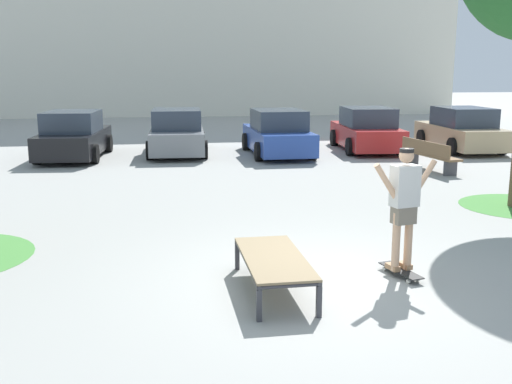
% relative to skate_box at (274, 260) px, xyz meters
% --- Properties ---
extents(ground_plane, '(120.00, 120.00, 0.00)m').
position_rel_skate_box_xyz_m(ground_plane, '(0.60, 0.22, -0.41)').
color(ground_plane, '#999993').
extents(skate_box, '(0.79, 1.91, 0.46)m').
position_rel_skate_box_xyz_m(skate_box, '(0.00, 0.00, 0.00)').
color(skate_box, '#38383D').
rests_on(skate_box, ground).
extents(skateboard, '(0.38, 0.82, 0.09)m').
position_rel_skate_box_xyz_m(skateboard, '(1.84, 0.28, -0.34)').
color(skateboard, black).
rests_on(skateboard, ground).
extents(skater, '(0.99, 0.36, 1.69)m').
position_rel_skate_box_xyz_m(skater, '(1.84, 0.28, 0.66)').
color(skater, tan).
rests_on(skater, skateboard).
extents(car_black, '(2.15, 4.32, 1.50)m').
position_rel_skate_box_xyz_m(car_black, '(-4.18, 12.54, 0.28)').
color(car_black, black).
rests_on(car_black, ground).
extents(car_grey, '(2.03, 4.25, 1.50)m').
position_rel_skate_box_xyz_m(car_grey, '(-0.90, 12.97, 0.28)').
color(car_grey, slate).
rests_on(car_grey, ground).
extents(car_blue, '(1.97, 4.23, 1.50)m').
position_rel_skate_box_xyz_m(car_blue, '(2.37, 12.22, 0.28)').
color(car_blue, '#28479E').
rests_on(car_blue, ground).
extents(car_red, '(2.16, 4.32, 1.50)m').
position_rel_skate_box_xyz_m(car_red, '(5.65, 12.88, 0.28)').
color(car_red, red).
rests_on(car_red, ground).
extents(car_tan, '(2.01, 4.25, 1.50)m').
position_rel_skate_box_xyz_m(car_tan, '(8.92, 12.41, 0.28)').
color(car_tan, tan).
rests_on(car_tan, ground).
extents(park_bench, '(0.76, 2.44, 0.83)m').
position_rel_skate_box_xyz_m(park_bench, '(6.02, 8.60, 0.03)').
color(park_bench, brown).
rests_on(park_bench, ground).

